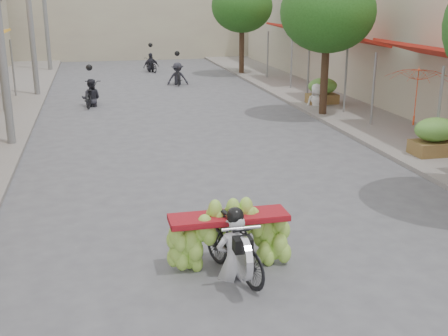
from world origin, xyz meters
TOP-DOWN VIEW (x-y plane):
  - sidewalk_right at (7.00, 15.00)m, footprint 4.00×60.00m
  - far_building at (0.00, 38.00)m, footprint 20.00×6.00m
  - utility_pole_far at (-5.40, 21.00)m, footprint 0.60×0.24m
  - utility_pole_back at (-5.40, 30.00)m, footprint 0.60×0.24m
  - street_tree_mid at (5.40, 14.00)m, footprint 3.40×3.40m
  - street_tree_far at (5.40, 26.00)m, footprint 3.40×3.40m
  - produce_crate_mid at (6.20, 8.00)m, footprint 1.20×0.88m
  - produce_crate_far at (6.20, 16.00)m, footprint 1.20×0.88m
  - banana_motorbike at (-0.86, 2.72)m, footprint 2.20×1.90m
  - market_umbrella at (6.09, 8.90)m, footprint 2.14×2.14m
  - pedestrian at (5.82, 15.66)m, footprint 0.90×0.58m
  - bg_motorbike_a at (-3.04, 18.11)m, footprint 1.00×1.84m
  - bg_motorbike_b at (1.27, 23.05)m, footprint 1.09×1.85m
  - bg_motorbike_c at (0.48, 28.41)m, footprint 1.08×1.55m

SIDE VIEW (x-z plane):
  - sidewalk_right at x=7.00m, z-range 0.00..0.12m
  - banana_motorbike at x=-0.86m, z-range -0.33..1.69m
  - produce_crate_mid at x=6.20m, z-range 0.13..1.29m
  - produce_crate_far at x=6.20m, z-range 0.13..1.29m
  - bg_motorbike_a at x=-3.04m, z-range -0.25..1.70m
  - bg_motorbike_c at x=0.48m, z-range -0.15..1.80m
  - bg_motorbike_b at x=1.27m, z-range -0.15..1.80m
  - pedestrian at x=5.82m, z-range 0.12..1.86m
  - market_umbrella at x=6.09m, z-range 1.60..3.31m
  - far_building at x=0.00m, z-range 0.00..7.00m
  - street_tree_mid at x=5.40m, z-range 1.16..6.41m
  - street_tree_far at x=5.40m, z-range 1.16..6.41m
  - utility_pole_far at x=-5.40m, z-range 0.03..8.03m
  - utility_pole_back at x=-5.40m, z-range 0.03..8.03m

